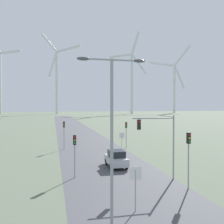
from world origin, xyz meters
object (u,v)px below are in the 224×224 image
object	(u,v)px
stop_sign_far	(122,138)
traffic_light_post_mid_right	(126,129)
wind_turbine_center	(57,76)
wind_turbine_far_right	(174,83)
traffic_light_post_near_right	(189,148)
streetlamp	(112,119)
traffic_light_post_mid_left	(64,129)
wind_turbine_right	(132,77)
traffic_light_mast_overhead	(160,134)
wind_turbine_left	(0,77)
car_approaching	(116,159)
traffic_light_post_near_left	(75,147)
stop_sign_near	(135,180)

from	to	relation	value
stop_sign_far	traffic_light_post_mid_right	xyz separation A→B (m)	(1.38, 2.54, 1.07)
wind_turbine_center	wind_turbine_far_right	xyz separation A→B (m)	(107.50, 6.95, -3.06)
traffic_light_post_near_right	wind_turbine_far_right	xyz separation A→B (m)	(100.08, 206.60, 24.69)
streetlamp	wind_turbine_center	bearing A→B (deg)	90.00
traffic_light_post_mid_left	stop_sign_far	bearing A→B (deg)	-24.08
wind_turbine_center	wind_turbine_right	size ratio (longest dim) A/B	0.96
traffic_light_post_mid_right	wind_turbine_far_right	xyz separation A→B (m)	(99.54, 186.36, 24.98)
traffic_light_post_near_right	traffic_light_mast_overhead	world-z (taller)	traffic_light_mast_overhead
traffic_light_post_near_right	wind_turbine_left	size ratio (longest dim) A/B	0.07
traffic_light_post_near_right	car_approaching	xyz separation A→B (m)	(-3.91, 8.57, -2.40)
traffic_light_mast_overhead	wind_turbine_right	distance (m)	200.01
stop_sign_far	traffic_light_post_near_left	world-z (taller)	traffic_light_post_near_left
traffic_light_post_mid_right	wind_turbine_center	bearing A→B (deg)	92.54
wind_turbine_left	car_approaching	bearing A→B (deg)	-76.21
stop_sign_near	traffic_light_post_mid_left	size ratio (longest dim) A/B	0.66
traffic_light_post_mid_right	wind_turbine_far_right	distance (m)	212.75
traffic_light_post_near_right	traffic_light_mast_overhead	size ratio (longest dim) A/B	0.78
traffic_light_post_near_left	wind_turbine_right	world-z (taller)	wind_turbine_right
traffic_light_mast_overhead	car_approaching	bearing A→B (deg)	114.55
traffic_light_post_mid_right	traffic_light_mast_overhead	xyz separation A→B (m)	(-1.83, -17.40, 1.09)
traffic_light_post_near_left	traffic_light_post_mid_left	bearing A→B (deg)	91.13
wind_turbine_far_right	traffic_light_post_near_left	bearing A→B (deg)	-118.37
stop_sign_far	car_approaching	world-z (taller)	stop_sign_far
traffic_light_post_near_right	car_approaching	distance (m)	9.72
streetlamp	traffic_light_post_mid_left	distance (m)	26.42
traffic_light_post_near_left	wind_turbine_right	distance (m)	200.11
traffic_light_post_mid_left	wind_turbine_center	world-z (taller)	wind_turbine_center
car_approaching	traffic_light_post_mid_left	bearing A→B (deg)	111.72
traffic_light_post_mid_right	traffic_light_mast_overhead	size ratio (longest dim) A/B	0.71
traffic_light_post_mid_left	wind_turbine_left	bearing A→B (deg)	103.19
traffic_light_post_near_left	car_approaching	size ratio (longest dim) A/B	0.96
wind_turbine_far_right	wind_turbine_right	bearing A→B (deg)	-163.48
traffic_light_post_near_left	wind_turbine_far_right	world-z (taller)	wind_turbine_far_right
wind_turbine_center	stop_sign_far	bearing A→B (deg)	-87.93
streetlamp	traffic_light_post_mid_right	size ratio (longest dim) A/B	2.26
stop_sign_near	traffic_light_post_mid_left	bearing A→B (deg)	97.91
traffic_light_post_near_right	wind_turbine_right	distance (m)	202.47
traffic_light_post_near_left	car_approaching	world-z (taller)	traffic_light_post_near_left
traffic_light_post_near_right	traffic_light_post_mid_left	distance (m)	23.16
streetlamp	wind_turbine_center	size ratio (longest dim) A/B	0.14
stop_sign_near	traffic_light_post_near_left	size ratio (longest dim) A/B	0.71
wind_turbine_far_right	traffic_light_post_mid_right	bearing A→B (deg)	-118.11
traffic_light_post_near_right	wind_turbine_right	size ratio (longest dim) A/B	0.06
wind_turbine_left	traffic_light_post_near_right	bearing A→B (deg)	-75.73
traffic_light_post_near_left	wind_turbine_center	distance (m)	196.45
traffic_light_post_mid_left	traffic_light_post_mid_right	xyz separation A→B (m)	(9.53, -1.10, -0.11)
traffic_light_post_mid_left	streetlamp	bearing A→B (deg)	-86.58
streetlamp	traffic_light_mast_overhead	xyz separation A→B (m)	(6.14, 7.72, -1.84)
streetlamp	stop_sign_near	bearing A→B (deg)	38.63
wind_turbine_right	car_approaching	bearing A→B (deg)	-107.55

